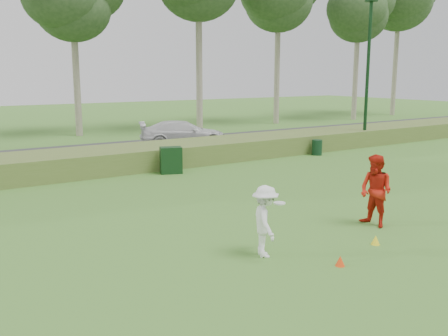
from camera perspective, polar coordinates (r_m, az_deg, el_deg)
ground at (r=11.95m, az=10.67°, el=-9.16°), size 120.00×120.00×0.00m
reed_strip at (r=21.83m, az=-11.55°, el=1.09°), size 80.00×3.00×0.90m
park_road at (r=26.56m, az=-15.51°, el=1.70°), size 80.00×6.00×0.06m
lamp_post at (r=29.03m, az=16.26°, el=13.42°), size 0.70×0.70×8.18m
tree_7 at (r=46.11m, az=15.14°, el=17.02°), size 6.50×6.50×12.50m
player_white at (r=11.15m, az=4.73°, el=-6.09°), size 1.02×1.20×1.62m
player_red at (r=13.84m, az=16.96°, el=-2.52°), size 0.75×0.95×1.93m
cone_orange at (r=11.06m, az=13.13°, el=-10.31°), size 0.20×0.20×0.22m
cone_yellow at (r=12.58m, az=16.93°, el=-7.88°), size 0.21×0.21×0.23m
utility_cabinet at (r=20.49m, az=-6.07°, el=0.89°), size 1.00×0.80×1.09m
trash_bin at (r=25.43m, az=10.58°, el=2.33°), size 0.64×0.64×0.77m
car_right at (r=27.85m, az=-4.69°, el=3.97°), size 5.18×3.57×1.39m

